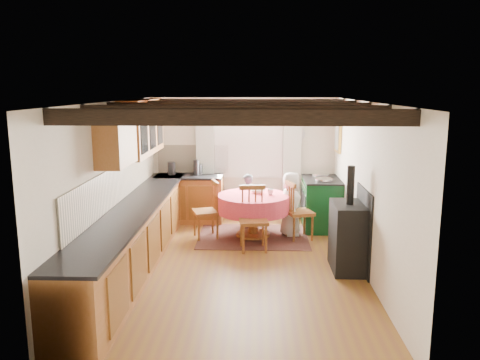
{
  "coord_description": "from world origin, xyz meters",
  "views": [
    {
      "loc": [
        0.27,
        -6.68,
        2.6
      ],
      "look_at": [
        0.0,
        0.8,
        1.15
      ],
      "focal_mm": 36.02,
      "sensor_mm": 36.0,
      "label": 1
    }
  ],
  "objects_px": {
    "chair_right": "(300,210)",
    "cast_iron_stove": "(349,219)",
    "aga_range": "(321,203)",
    "child_right": "(291,204)",
    "chair_left": "(206,210)",
    "child_far": "(247,200)",
    "cup": "(270,192)",
    "dining_table": "(253,216)",
    "chair_near": "(254,219)"
  },
  "relations": [
    {
      "from": "cast_iron_stove",
      "to": "cup",
      "type": "distance_m",
      "value": 1.88
    },
    {
      "from": "dining_table",
      "to": "child_right",
      "type": "xyz_separation_m",
      "value": [
        0.66,
        0.13,
        0.19
      ]
    },
    {
      "from": "cast_iron_stove",
      "to": "child_far",
      "type": "distance_m",
      "value": 2.63
    },
    {
      "from": "chair_left",
      "to": "cup",
      "type": "height_order",
      "value": "chair_left"
    },
    {
      "from": "chair_left",
      "to": "cup",
      "type": "bearing_deg",
      "value": 77.1
    },
    {
      "from": "chair_near",
      "to": "child_far",
      "type": "xyz_separation_m",
      "value": [
        -0.13,
        1.36,
        -0.02
      ]
    },
    {
      "from": "aga_range",
      "to": "child_right",
      "type": "distance_m",
      "value": 0.78
    },
    {
      "from": "dining_table",
      "to": "child_right",
      "type": "bearing_deg",
      "value": 11.07
    },
    {
      "from": "cup",
      "to": "chair_right",
      "type": "bearing_deg",
      "value": -12.05
    },
    {
      "from": "dining_table",
      "to": "child_far",
      "type": "height_order",
      "value": "child_far"
    },
    {
      "from": "chair_right",
      "to": "aga_range",
      "type": "bearing_deg",
      "value": -50.78
    },
    {
      "from": "chair_right",
      "to": "child_right",
      "type": "relative_size",
      "value": 0.9
    },
    {
      "from": "child_right",
      "to": "chair_left",
      "type": "bearing_deg",
      "value": 93.06
    },
    {
      "from": "child_right",
      "to": "cup",
      "type": "xyz_separation_m",
      "value": [
        -0.36,
        -0.09,
        0.24
      ]
    },
    {
      "from": "cast_iron_stove",
      "to": "child_right",
      "type": "bearing_deg",
      "value": 113.64
    },
    {
      "from": "chair_near",
      "to": "chair_left",
      "type": "bearing_deg",
      "value": 135.81
    },
    {
      "from": "aga_range",
      "to": "cast_iron_stove",
      "type": "bearing_deg",
      "value": -87.02
    },
    {
      "from": "chair_right",
      "to": "cast_iron_stove",
      "type": "xyz_separation_m",
      "value": [
        0.57,
        -1.43,
        0.25
      ]
    },
    {
      "from": "dining_table",
      "to": "child_far",
      "type": "xyz_separation_m",
      "value": [
        -0.12,
        0.66,
        0.13
      ]
    },
    {
      "from": "chair_left",
      "to": "child_far",
      "type": "relative_size",
      "value": 1.0
    },
    {
      "from": "dining_table",
      "to": "chair_near",
      "type": "distance_m",
      "value": 0.72
    },
    {
      "from": "aga_range",
      "to": "child_right",
      "type": "relative_size",
      "value": 0.91
    },
    {
      "from": "child_far",
      "to": "cup",
      "type": "bearing_deg",
      "value": 108.82
    },
    {
      "from": "aga_range",
      "to": "child_far",
      "type": "bearing_deg",
      "value": 178.08
    },
    {
      "from": "chair_left",
      "to": "aga_range",
      "type": "distance_m",
      "value": 2.2
    },
    {
      "from": "aga_range",
      "to": "child_far",
      "type": "xyz_separation_m",
      "value": [
        -1.38,
        0.05,
        0.03
      ]
    },
    {
      "from": "chair_right",
      "to": "child_far",
      "type": "height_order",
      "value": "chair_right"
    },
    {
      "from": "cast_iron_stove",
      "to": "cup",
      "type": "bearing_deg",
      "value": 125.0
    },
    {
      "from": "chair_left",
      "to": "cup",
      "type": "distance_m",
      "value": 1.17
    },
    {
      "from": "chair_left",
      "to": "child_far",
      "type": "bearing_deg",
      "value": 117.31
    },
    {
      "from": "chair_left",
      "to": "child_right",
      "type": "xyz_separation_m",
      "value": [
        1.49,
        0.2,
        0.06
      ]
    },
    {
      "from": "aga_range",
      "to": "chair_right",
      "type": "bearing_deg",
      "value": -124.01
    },
    {
      "from": "dining_table",
      "to": "child_far",
      "type": "distance_m",
      "value": 0.68
    },
    {
      "from": "chair_right",
      "to": "child_far",
      "type": "relative_size",
      "value": 1.01
    },
    {
      "from": "cast_iron_stove",
      "to": "child_far",
      "type": "height_order",
      "value": "cast_iron_stove"
    },
    {
      "from": "chair_near",
      "to": "aga_range",
      "type": "bearing_deg",
      "value": 39.11
    },
    {
      "from": "chair_left",
      "to": "chair_right",
      "type": "xyz_separation_m",
      "value": [
        1.63,
        0.01,
        0.01
      ]
    },
    {
      "from": "chair_near",
      "to": "child_far",
      "type": "relative_size",
      "value": 1.03
    },
    {
      "from": "cup",
      "to": "cast_iron_stove",
      "type": "bearing_deg",
      "value": -55.0
    },
    {
      "from": "cast_iron_stove",
      "to": "cup",
      "type": "height_order",
      "value": "cast_iron_stove"
    },
    {
      "from": "aga_range",
      "to": "cup",
      "type": "bearing_deg",
      "value": -149.31
    },
    {
      "from": "aga_range",
      "to": "cast_iron_stove",
      "type": "relative_size",
      "value": 0.68
    },
    {
      "from": "dining_table",
      "to": "cast_iron_stove",
      "type": "distance_m",
      "value": 2.07
    },
    {
      "from": "dining_table",
      "to": "cup",
      "type": "height_order",
      "value": "cup"
    },
    {
      "from": "chair_right",
      "to": "cup",
      "type": "xyz_separation_m",
      "value": [
        -0.51,
        0.11,
        0.3
      ]
    },
    {
      "from": "aga_range",
      "to": "cast_iron_stove",
      "type": "height_order",
      "value": "cast_iron_stove"
    },
    {
      "from": "dining_table",
      "to": "cast_iron_stove",
      "type": "xyz_separation_m",
      "value": [
        1.37,
        -1.5,
        0.38
      ]
    },
    {
      "from": "cup",
      "to": "aga_range",
      "type": "bearing_deg",
      "value": 30.69
    },
    {
      "from": "dining_table",
      "to": "chair_near",
      "type": "relative_size",
      "value": 1.2
    },
    {
      "from": "chair_right",
      "to": "child_far",
      "type": "distance_m",
      "value": 1.17
    }
  ]
}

